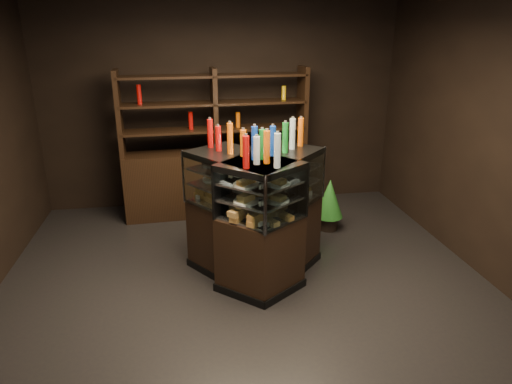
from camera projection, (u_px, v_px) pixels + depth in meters
ground at (247, 287)px, 4.64m from camera, size 5.00×5.00×0.00m
room_shell at (245, 94)px, 3.98m from camera, size 5.02×5.02×3.01m
display_case at (257, 237)px, 4.72m from camera, size 1.51×1.33×1.32m
food_display at (257, 186)px, 4.53m from camera, size 1.13×1.00×0.41m
bottles_top at (257, 142)px, 4.38m from camera, size 0.96×0.86×0.30m
potted_conifer at (330, 197)px, 5.82m from camera, size 0.36×0.36×0.77m
back_shelving at (216, 172)px, 6.31m from camera, size 2.51×0.54×2.00m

